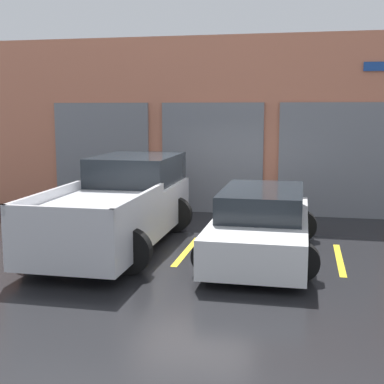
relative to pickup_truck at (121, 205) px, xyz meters
name	(u,v)px	position (x,y,z in m)	size (l,w,h in m)	color
ground_plane	(197,238)	(1.45, 0.78, -0.82)	(28.00, 28.00, 0.00)	black
shophouse_building	(221,127)	(1.45, 4.07, 1.47)	(14.59, 0.68, 4.66)	#D17A5B
pickup_truck	(121,205)	(0.00, 0.00, 0.00)	(2.42, 5.25, 1.74)	silver
sedan_white	(262,224)	(2.91, -0.26, -0.22)	(2.12, 4.46, 1.27)	white
parking_stripe_far_left	(50,243)	(-1.45, -0.29, -0.82)	(0.12, 2.20, 0.01)	gold
parking_stripe_left	(187,251)	(1.45, -0.29, -0.82)	(0.12, 2.20, 0.01)	gold
parking_stripe_centre	(339,259)	(4.36, -0.29, -0.82)	(0.12, 2.20, 0.01)	gold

